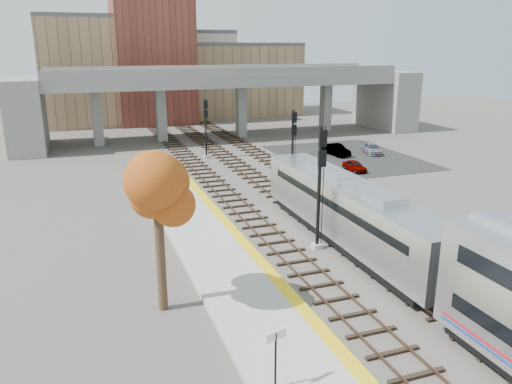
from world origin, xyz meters
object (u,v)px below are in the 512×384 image
object	(u,v)px
signal_mast_near	(320,189)
signal_mast_mid	(293,151)
tree	(157,193)
car_b	(336,150)
locomotive	(349,210)
car_c	(372,149)
signal_mast_far	(206,130)
car_a	(355,166)

from	to	relation	value
signal_mast_near	signal_mast_mid	distance (m)	13.83
signal_mast_mid	tree	size ratio (longest dim) A/B	0.87
signal_mast_near	tree	world-z (taller)	tree
tree	car_b	size ratio (longest dim) A/B	2.00
locomotive	car_c	bearing A→B (deg)	54.52
signal_mast_far	car_a	world-z (taller)	signal_mast_far
locomotive	car_a	world-z (taller)	locomotive
signal_mast_far	tree	size ratio (longest dim) A/B	0.83
tree	signal_mast_far	bearing A→B (deg)	72.00
tree	car_a	bearing A→B (deg)	42.28
car_b	car_c	bearing A→B (deg)	-13.22
signal_mast_mid	signal_mast_far	world-z (taller)	signal_mast_mid
car_c	signal_mast_far	bearing A→B (deg)	-178.09
signal_mast_mid	car_b	xyz separation A→B (m)	(10.22, 10.57, -2.69)
locomotive	car_c	size ratio (longest dim) A/B	4.85
locomotive	signal_mast_near	distance (m)	2.65
signal_mast_far	car_a	xyz separation A→B (m)	(12.43, -11.04, -2.58)
signal_mast_near	tree	bearing A→B (deg)	-158.11
signal_mast_mid	car_a	world-z (taller)	signal_mast_mid
signal_mast_mid	signal_mast_near	bearing A→B (deg)	-107.26
car_b	tree	bearing A→B (deg)	-138.39
car_a	signal_mast_far	bearing A→B (deg)	136.12
locomotive	signal_mast_far	bearing A→B (deg)	94.36
car_b	signal_mast_near	bearing A→B (deg)	-128.04
tree	car_c	xyz separation A→B (m)	(28.99, 27.43, -5.24)
car_a	signal_mast_near	bearing A→B (deg)	-129.18
signal_mast_far	signal_mast_mid	bearing A→B (deg)	-74.08
tree	car_c	world-z (taller)	tree
signal_mast_near	signal_mast_mid	world-z (taller)	signal_mast_near
signal_mast_mid	signal_mast_far	size ratio (longest dim) A/B	1.05
locomotive	signal_mast_mid	size ratio (longest dim) A/B	2.77
locomotive	car_b	distance (m)	26.76
locomotive	signal_mast_far	xyz separation A→B (m)	(-2.10, 27.56, 0.88)
signal_mast_far	car_a	size ratio (longest dim) A/B	2.08
signal_mast_far	car_c	size ratio (longest dim) A/B	1.67
signal_mast_mid	car_b	bearing A→B (deg)	45.97
car_b	car_c	size ratio (longest dim) A/B	1.01
signal_mast_mid	car_a	xyz separation A→B (m)	(8.33, 3.33, -2.80)
locomotive	tree	world-z (taller)	tree
tree	signal_mast_near	bearing A→B (deg)	21.89
locomotive	tree	bearing A→B (deg)	-161.49
signal_mast_far	signal_mast_near	bearing A→B (deg)	-90.00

